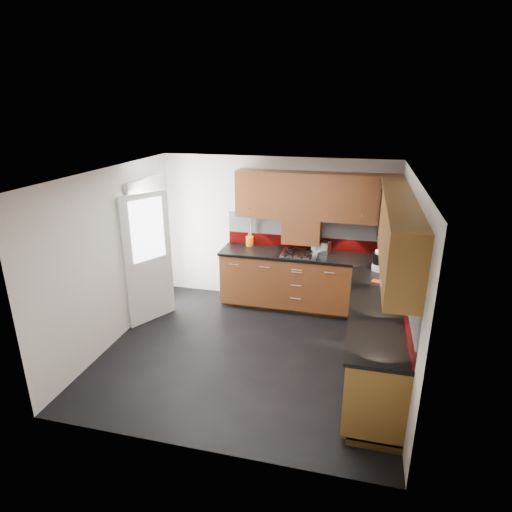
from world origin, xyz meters
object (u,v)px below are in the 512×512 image
(utensil_pot, at_px, (250,240))
(toaster, at_px, (321,247))
(food_processor, at_px, (379,261))
(gas_hob, at_px, (300,253))

(utensil_pot, relative_size, toaster, 1.43)
(utensil_pot, height_order, toaster, utensil_pot)
(utensil_pot, bearing_deg, food_processor, -17.55)
(utensil_pot, distance_m, toaster, 1.20)
(gas_hob, relative_size, toaster, 1.81)
(utensil_pot, xyz_separation_m, toaster, (1.19, -0.09, -0.00))
(gas_hob, height_order, utensil_pot, utensil_pot)
(gas_hob, relative_size, food_processor, 1.89)
(toaster, xyz_separation_m, food_processor, (0.86, -0.56, 0.04))
(gas_hob, distance_m, utensil_pot, 0.91)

